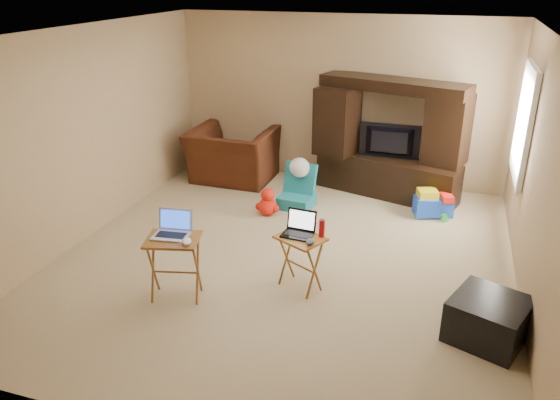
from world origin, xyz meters
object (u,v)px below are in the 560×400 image
(television, at_px, (389,142))
(tray_table_right, at_px, (300,263))
(push_toy, at_px, (433,203))
(water_bottle, at_px, (322,228))
(entertainment_center, at_px, (390,139))
(laptop_left, at_px, (170,226))
(ottoman, at_px, (488,319))
(mouse_left, at_px, (187,242))
(laptop_right, at_px, (297,225))
(child_rocker, at_px, (297,187))
(mouse_right, at_px, (310,242))
(recliner, at_px, (233,155))
(plush_toy, at_px, (268,202))
(tray_table_left, at_px, (175,268))

(television, bearing_deg, tray_table_right, 80.15)
(push_toy, bearing_deg, water_bottle, -133.25)
(push_toy, relative_size, water_bottle, 2.79)
(entertainment_center, relative_size, push_toy, 4.12)
(laptop_left, bearing_deg, tray_table_right, 17.34)
(ottoman, xyz_separation_m, mouse_left, (-2.77, -0.31, 0.49))
(push_toy, height_order, laptop_right, laptop_right)
(child_rocker, relative_size, tray_table_right, 1.02)
(push_toy, xyz_separation_m, mouse_right, (-1.08, -2.39, 0.42))
(entertainment_center, xyz_separation_m, mouse_left, (-1.45, -3.49, -0.16))
(laptop_right, relative_size, mouse_left, 2.28)
(recliner, height_order, push_toy, recliner)
(entertainment_center, height_order, laptop_left, entertainment_center)
(mouse_left, bearing_deg, tray_table_right, 33.31)
(push_toy, bearing_deg, child_rocker, 169.53)
(recliner, bearing_deg, child_rocker, 150.61)
(television, xyz_separation_m, plush_toy, (-1.42, -1.19, -0.62))
(tray_table_left, xyz_separation_m, laptop_right, (1.10, 0.57, 0.38))
(tray_table_right, height_order, mouse_right, mouse_right)
(television, xyz_separation_m, tray_table_left, (-1.64, -3.37, -0.48))
(ottoman, relative_size, laptop_right, 2.01)
(child_rocker, distance_m, mouse_left, 2.68)
(child_rocker, bearing_deg, laptop_right, -67.11)
(plush_toy, distance_m, push_toy, 2.22)
(mouse_left, height_order, mouse_right, mouse_left)
(push_toy, xyz_separation_m, water_bottle, (-1.01, -2.19, 0.49))
(laptop_left, xyz_separation_m, water_bottle, (1.36, 0.60, -0.11))
(laptop_right, bearing_deg, push_toy, 65.69)
(mouse_right, bearing_deg, child_rocker, 109.44)
(entertainment_center, height_order, plush_toy, entertainment_center)
(laptop_right, distance_m, mouse_right, 0.24)
(child_rocker, xyz_separation_m, water_bottle, (0.82, -1.94, 0.38))
(television, xyz_separation_m, laptop_right, (-0.54, -2.80, -0.11))
(laptop_left, bearing_deg, water_bottle, 17.06)
(child_rocker, xyz_separation_m, ottoman, (2.45, -2.32, -0.10))
(tray_table_left, xyz_separation_m, laptop_left, (-0.03, 0.03, 0.45))
(push_toy, relative_size, laptop_left, 1.45)
(plush_toy, bearing_deg, tray_table_left, -95.69)
(push_toy, height_order, tray_table_right, tray_table_right)
(mouse_right, bearing_deg, ottoman, -6.31)
(tray_table_right, bearing_deg, mouse_right, -15.55)
(plush_toy, relative_size, push_toy, 0.76)
(tray_table_right, xyz_separation_m, laptop_left, (-1.17, -0.52, 0.49))
(mouse_right, bearing_deg, plush_toy, 120.78)
(laptop_left, bearing_deg, plush_toy, 76.68)
(mouse_left, bearing_deg, laptop_left, 155.56)
(recliner, height_order, tray_table_left, recliner)
(tray_table_left, distance_m, tray_table_right, 1.26)
(mouse_left, bearing_deg, water_bottle, 31.55)
(entertainment_center, xyz_separation_m, mouse_right, (-0.37, -2.99, -0.24))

